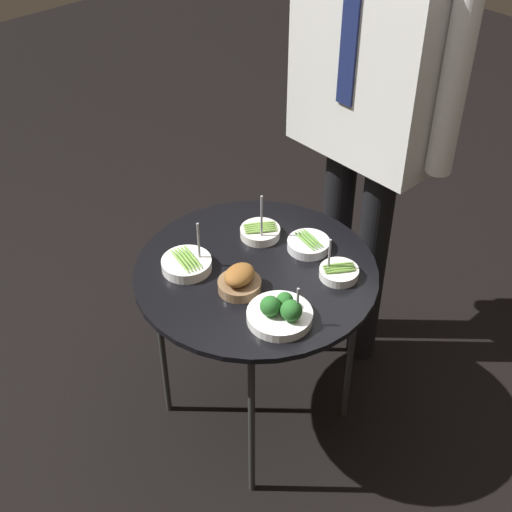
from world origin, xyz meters
TOP-DOWN VIEW (x-y plane):
  - ground_plane at (0.00, 0.00)m, footprint 8.00×8.00m
  - serving_cart at (0.00, 0.00)m, footprint 0.71×0.71m
  - bowl_roast_front_left at (0.03, -0.09)m, footprint 0.12×0.12m
  - bowl_asparagus_far_rim at (0.18, 0.15)m, footprint 0.11×0.11m
  - bowl_asparagus_mid_right at (-0.14, -0.14)m, footprint 0.15×0.15m
  - bowl_asparagus_near_rim at (-0.11, 0.12)m, footprint 0.12×0.12m
  - bowl_broccoli_center at (0.20, -0.10)m, footprint 0.18×0.18m
  - bowl_asparagus_back_right at (0.03, 0.18)m, footprint 0.13×0.13m
  - waiter_figure at (-0.03, 0.49)m, footprint 0.62×0.23m

SIDE VIEW (x-z plane):
  - ground_plane at x=0.00m, z-range 0.00..0.00m
  - serving_cart at x=0.00m, z-range 0.28..0.92m
  - bowl_asparagus_far_rim at x=0.18m, z-range 0.59..0.72m
  - bowl_asparagus_back_right at x=0.03m, z-range 0.63..0.67m
  - bowl_asparagus_near_rim at x=-0.11m, z-range 0.57..0.74m
  - bowl_asparagus_mid_right at x=-0.14m, z-range 0.58..0.73m
  - bowl_broccoli_center at x=0.20m, z-range 0.60..0.73m
  - bowl_roast_front_left at x=0.03m, z-range 0.63..0.71m
  - waiter_figure at x=-0.03m, z-range 0.22..1.89m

